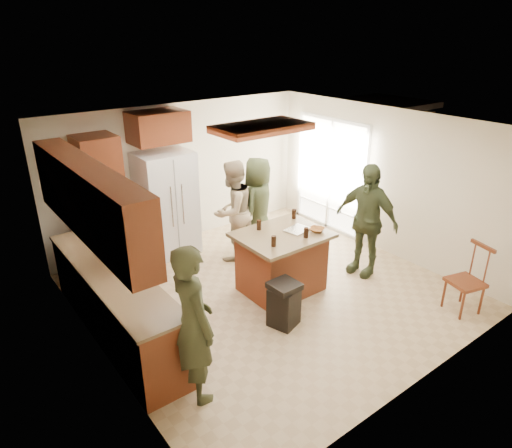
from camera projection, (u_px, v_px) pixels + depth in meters
room_shell at (376, 164)px, 10.18m from camera, size 8.00×5.20×5.00m
person_front_left at (193, 324)px, 4.64m from camera, size 0.51×0.67×1.78m
person_behind_left at (233, 211)px, 7.59m from camera, size 0.95×0.73×1.72m
person_behind_right at (258, 206)px, 7.83m from camera, size 0.99×0.89×1.70m
person_side_right at (366, 220)px, 7.10m from camera, size 0.71×1.14×1.82m
person_counter at (137, 264)px, 6.00m from camera, size 0.53×1.06×1.60m
left_cabinetry at (106, 270)px, 5.55m from camera, size 0.64×3.00×2.30m
back_wall_units at (117, 185)px, 7.20m from camera, size 1.80×0.60×2.45m
refrigerator at (167, 204)px, 7.77m from camera, size 0.90×0.76×1.80m
kitchen_island at (281, 261)px, 6.76m from camera, size 1.28×1.03×0.93m
island_items at (298, 229)px, 6.63m from camera, size 0.99×0.75×0.15m
trash_bin at (284, 304)px, 6.01m from camera, size 0.43×0.43×0.63m
spindle_chair at (467, 282)px, 6.26m from camera, size 0.52×0.52×0.99m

